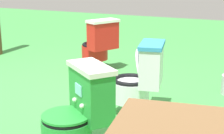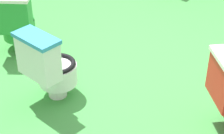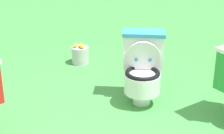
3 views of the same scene
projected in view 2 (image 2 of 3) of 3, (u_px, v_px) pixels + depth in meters
ground at (133, 72)px, 4.28m from camera, size 14.00×14.00×0.00m
toilet_green at (16, 22)px, 4.44m from camera, size 0.62×0.64×0.73m
toilet_white at (49, 66)px, 3.70m from camera, size 0.57×0.50×0.73m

